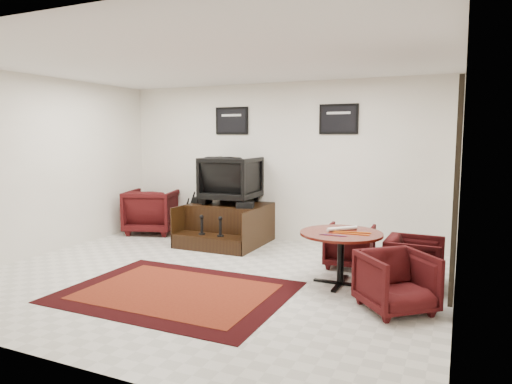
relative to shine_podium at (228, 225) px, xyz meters
The scene contains 16 objects.
ground 2.06m from the shine_podium, 69.92° to the right, with size 6.00×6.00×0.00m, color silver.
room_shell 2.56m from the shine_podium, 58.26° to the right, with size 6.02×5.02×2.81m.
area_rug 2.67m from the shine_podium, 75.61° to the right, with size 2.63×1.97×0.01m.
shine_podium is the anchor object (origin of this frame).
shine_chair 0.84m from the shine_podium, 90.00° to the left, with size 0.90×0.84×0.93m, color black.
shoes_pair 0.66m from the shine_podium, behind, with size 0.25×0.31×0.11m.
polish_kit 0.66m from the shine_podium, 27.99° to the right, with size 0.27×0.19×0.09m, color black.
umbrella_black 0.81m from the shine_podium, 162.79° to the right, with size 0.30×0.11×0.82m, color black, non-canonical shape.
umbrella_hooked 0.78m from the shine_podium, behind, with size 0.34×0.13×0.92m, color black, non-canonical shape.
armchair_side 1.74m from the shine_podium, behind, with size 0.91×0.85×0.93m, color black.
meeting_table 2.80m from the shine_podium, 31.61° to the right, with size 1.03×1.03×0.67m.
table_chair_back 2.38m from the shine_podium, 14.87° to the right, with size 0.65×0.61×0.67m, color black.
table_chair_window 3.42m from the shine_podium, 19.50° to the right, with size 0.66×0.62×0.68m, color black.
table_chair_corner 3.76m from the shine_podium, 33.73° to the right, with size 0.69×0.64×0.71m, color black.
paper_roll 2.74m from the shine_podium, 29.78° to the right, with size 0.05×0.05×0.42m, color white.
table_clutter 2.92m from the shine_podium, 31.44° to the right, with size 0.57×0.34×0.01m.
Camera 1 is at (3.01, -5.08, 1.85)m, focal length 32.00 mm.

